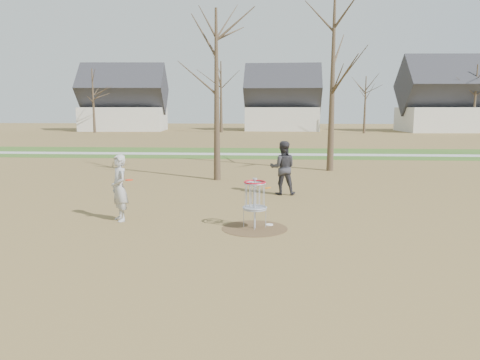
# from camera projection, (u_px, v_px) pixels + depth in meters

# --- Properties ---
(ground) EXTENTS (160.00, 160.00, 0.00)m
(ground) POSITION_uv_depth(u_px,v_px,m) (255.00, 228.00, 12.75)
(ground) COLOR brown
(ground) RESTS_ON ground
(green_band) EXTENTS (160.00, 8.00, 0.01)m
(green_band) POSITION_uv_depth(u_px,v_px,m) (265.00, 153.00, 33.45)
(green_band) COLOR #2D5119
(green_band) RESTS_ON ground
(footpath) EXTENTS (160.00, 1.50, 0.01)m
(footpath) POSITION_uv_depth(u_px,v_px,m) (265.00, 154.00, 32.46)
(footpath) COLOR #9E9E99
(footpath) RESTS_ON green_band
(dirt_circle) EXTENTS (1.80, 1.80, 0.01)m
(dirt_circle) POSITION_uv_depth(u_px,v_px,m) (255.00, 228.00, 12.75)
(dirt_circle) COLOR #47331E
(dirt_circle) RESTS_ON ground
(player_standing) EXTENTS (0.79, 0.84, 1.93)m
(player_standing) POSITION_uv_depth(u_px,v_px,m) (119.00, 188.00, 13.48)
(player_standing) COLOR #AEAEAE
(player_standing) RESTS_ON ground
(player_throwing) EXTENTS (1.00, 0.78, 2.02)m
(player_throwing) POSITION_uv_depth(u_px,v_px,m) (283.00, 168.00, 17.56)
(player_throwing) COLOR #302F34
(player_throwing) RESTS_ON ground
(disc_grounded) EXTENTS (0.22, 0.22, 0.02)m
(disc_grounded) POSITION_uv_depth(u_px,v_px,m) (269.00, 225.00, 13.08)
(disc_grounded) COLOR white
(disc_grounded) RESTS_ON dirt_circle
(discs_in_play) EXTENTS (4.16, 2.07, 0.55)m
(discs_in_play) POSITION_uv_depth(u_px,v_px,m) (206.00, 184.00, 14.18)
(discs_in_play) COLOR orange
(discs_in_play) RESTS_ON ground
(disc_golf_basket) EXTENTS (0.64, 0.64, 1.35)m
(disc_golf_basket) POSITION_uv_depth(u_px,v_px,m) (255.00, 196.00, 12.61)
(disc_golf_basket) COLOR #9EA3AD
(disc_golf_basket) RESTS_ON ground
(bare_trees) EXTENTS (52.62, 44.98, 9.00)m
(bare_trees) POSITION_uv_depth(u_px,v_px,m) (285.00, 86.00, 47.08)
(bare_trees) COLOR #382B1E
(bare_trees) RESTS_ON ground
(houses_row) EXTENTS (56.51, 10.01, 7.26)m
(houses_row) POSITION_uv_depth(u_px,v_px,m) (300.00, 105.00, 63.73)
(houses_row) COLOR silver
(houses_row) RESTS_ON ground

